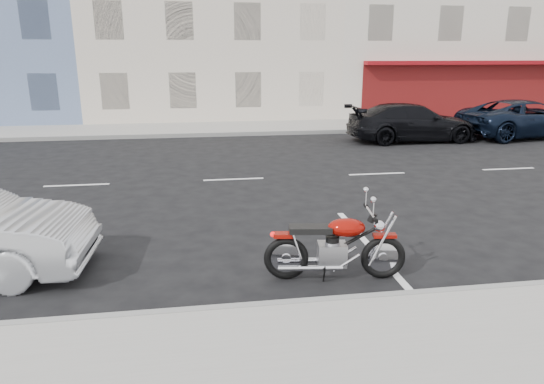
{
  "coord_description": "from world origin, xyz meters",
  "views": [
    {
      "loc": [
        -2.87,
        -12.52,
        3.24
      ],
      "look_at": [
        -1.59,
        -4.12,
        0.8
      ],
      "focal_mm": 32.0,
      "sensor_mm": 36.0,
      "label": 1
    }
  ],
  "objects": [
    {
      "name": "sidewalk_far",
      "position": [
        -5.0,
        8.7,
        0.07
      ],
      "size": [
        80.0,
        3.4,
        0.15
      ],
      "primitive_type": "cube",
      "color": "gray",
      "rests_on": "ground"
    },
    {
      "name": "curb_near",
      "position": [
        -5.0,
        -7.0,
        0.08
      ],
      "size": [
        80.0,
        0.12,
        0.16
      ],
      "primitive_type": "cube",
      "color": "gray",
      "rests_on": "ground"
    },
    {
      "name": "fire_hydrant",
      "position": [
        12.0,
        8.5,
        0.53
      ],
      "size": [
        0.2,
        0.2,
        0.72
      ],
      "color": "beige",
      "rests_on": "sidewalk_far"
    },
    {
      "name": "bldg_corner",
      "position": [
        11.0,
        16.3,
        6.25
      ],
      "size": [
        14.0,
        12.0,
        12.5
      ],
      "primitive_type": "cube",
      "color": "beige",
      "rests_on": "ground"
    },
    {
      "name": "car_far",
      "position": [
        5.16,
        4.85,
        0.71
      ],
      "size": [
        4.92,
        2.04,
        1.42
      ],
      "primitive_type": "imported",
      "rotation": [
        0.0,
        0.0,
        1.58
      ],
      "color": "black",
      "rests_on": "ground"
    },
    {
      "name": "curb_far",
      "position": [
        -5.0,
        7.0,
        0.08
      ],
      "size": [
        80.0,
        0.12,
        0.16
      ],
      "primitive_type": "cube",
      "color": "gray",
      "rests_on": "ground"
    },
    {
      "name": "bldg_cream",
      "position": [
        -2.0,
        16.3,
        5.75
      ],
      "size": [
        12.0,
        12.0,
        11.5
      ],
      "primitive_type": "cube",
      "color": "beige",
      "rests_on": "ground"
    },
    {
      "name": "ground",
      "position": [
        0.0,
        0.0,
        0.0
      ],
      "size": [
        120.0,
        120.0,
        0.0
      ],
      "primitive_type": "plane",
      "color": "black",
      "rests_on": "ground"
    },
    {
      "name": "motorcycle",
      "position": [
        -0.22,
        -6.23,
        0.48
      ],
      "size": [
        2.1,
        0.7,
        1.05
      ],
      "rotation": [
        0.0,
        0.0,
        -0.13
      ],
      "color": "black",
      "rests_on": "ground"
    },
    {
      "name": "suv_far",
      "position": [
        10.03,
        5.07,
        0.74
      ],
      "size": [
        5.55,
        3.06,
        1.47
      ],
      "primitive_type": "imported",
      "rotation": [
        0.0,
        0.0,
        1.69
      ],
      "color": "black",
      "rests_on": "ground"
    }
  ]
}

